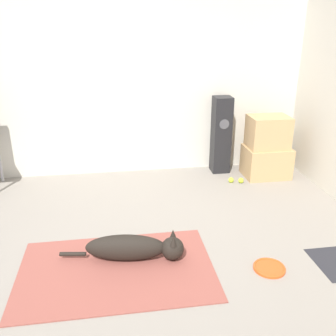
{
  "coord_description": "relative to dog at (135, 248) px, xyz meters",
  "views": [
    {
      "loc": [
        0.11,
        -2.63,
        1.9
      ],
      "look_at": [
        0.66,
        0.98,
        0.45
      ],
      "focal_mm": 40.0,
      "sensor_mm": 36.0,
      "label": 1
    }
  ],
  "objects": [
    {
      "name": "wall_back",
      "position": [
        -0.24,
        2.06,
        1.15
      ],
      "size": [
        8.0,
        0.06,
        2.55
      ],
      "color": "beige",
      "rests_on": "ground_plane"
    },
    {
      "name": "dog",
      "position": [
        0.0,
        0.0,
        0.0
      ],
      "size": [
        1.04,
        0.3,
        0.25
      ],
      "color": "black",
      "rests_on": "area_rug"
    },
    {
      "name": "area_rug",
      "position": [
        -0.16,
        -0.12,
        -0.12
      ],
      "size": [
        1.58,
        1.01,
        0.01
      ],
      "color": "#934C42",
      "rests_on": "ground_plane"
    },
    {
      "name": "ground_plane",
      "position": [
        -0.24,
        -0.04,
        -0.12
      ],
      "size": [
        12.0,
        12.0,
        0.0
      ],
      "primitive_type": "plane",
      "color": "gray"
    },
    {
      "name": "tennis_ball_near_speaker",
      "position": [
        1.42,
        1.42,
        -0.09
      ],
      "size": [
        0.07,
        0.07,
        0.07
      ],
      "color": "#C6E033",
      "rests_on": "ground_plane"
    },
    {
      "name": "floor_speaker",
      "position": [
        1.26,
        1.86,
        0.38
      ],
      "size": [
        0.23,
        0.23,
        1.0
      ],
      "color": "black",
      "rests_on": "ground_plane"
    },
    {
      "name": "cardboard_box_lower",
      "position": [
        1.81,
        1.6,
        0.07
      ],
      "size": [
        0.56,
        0.42,
        0.39
      ],
      "color": "tan",
      "rests_on": "ground_plane"
    },
    {
      "name": "frisbee",
      "position": [
        1.07,
        -0.29,
        -0.11
      ],
      "size": [
        0.26,
        0.26,
        0.03
      ],
      "color": "#DB511E",
      "rests_on": "ground_plane"
    },
    {
      "name": "cardboard_box_upper",
      "position": [
        1.79,
        1.6,
        0.47
      ],
      "size": [
        0.49,
        0.37,
        0.4
      ],
      "color": "tan",
      "rests_on": "cardboard_box_lower"
    },
    {
      "name": "tennis_ball_by_boxes",
      "position": [
        1.3,
        1.45,
        -0.09
      ],
      "size": [
        0.07,
        0.07,
        0.07
      ],
      "color": "#C6E033",
      "rests_on": "ground_plane"
    }
  ]
}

